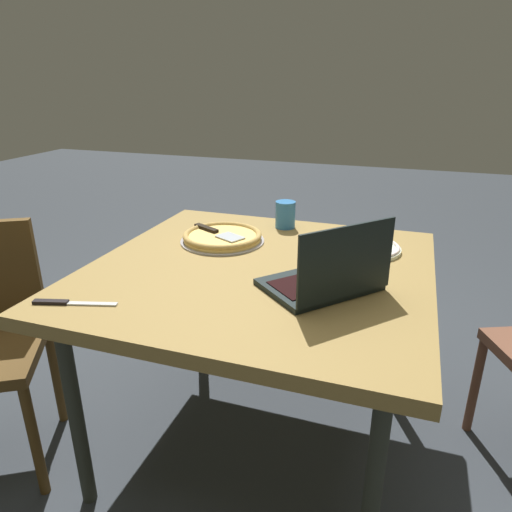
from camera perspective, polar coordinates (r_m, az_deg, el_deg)
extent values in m
plane|color=#2F343A|center=(1.95, 0.37, -21.39)|extent=(12.00, 12.00, 0.00)
cube|color=olive|center=(1.56, 0.43, -2.02)|extent=(1.10, 1.12, 0.04)
cylinder|color=#2E3229|center=(2.25, -6.91, -4.74)|extent=(0.05, 0.05, 0.68)
cylinder|color=#2E3229|center=(1.61, -21.30, -17.92)|extent=(0.05, 0.05, 0.68)
cylinder|color=#2E3229|center=(2.06, 16.56, -8.12)|extent=(0.05, 0.05, 0.68)
cylinder|color=#2E3229|center=(1.34, 14.15, -26.66)|extent=(0.05, 0.05, 0.68)
cube|color=black|center=(1.41, 7.72, -3.45)|extent=(0.40, 0.39, 0.02)
cube|color=black|center=(1.41, 7.74, -3.07)|extent=(0.31, 0.30, 0.00)
cube|color=black|center=(1.28, 11.14, -0.75)|extent=(0.25, 0.22, 0.21)
cube|color=#83C1F5|center=(1.29, 11.07, -0.72)|extent=(0.22, 0.20, 0.18)
cylinder|color=silver|center=(1.74, 13.24, 0.92)|extent=(0.26, 0.26, 0.01)
torus|color=white|center=(1.73, 13.27, 1.22)|extent=(0.25, 0.25, 0.01)
cube|color=#DCBB4F|center=(1.73, 13.29, 1.44)|extent=(0.15, 0.11, 0.02)
cube|color=tan|center=(1.80, 13.30, 2.15)|extent=(0.03, 0.10, 0.03)
cylinder|color=#9D9BA1|center=(1.79, -4.15, 1.89)|extent=(0.32, 0.32, 0.01)
cylinder|color=#E8C165|center=(1.78, -4.16, 2.28)|extent=(0.30, 0.30, 0.02)
torus|color=tan|center=(1.78, -4.17, 2.57)|extent=(0.30, 0.30, 0.02)
cube|color=#B1BAC0|center=(1.75, -3.22, 2.36)|extent=(0.11, 0.12, 0.00)
cube|color=black|center=(1.85, -6.14, 3.43)|extent=(0.08, 0.12, 0.01)
cube|color=silver|center=(1.38, -20.27, -5.53)|extent=(0.07, 0.18, 0.00)
cube|color=black|center=(1.43, -23.97, -5.20)|extent=(0.05, 0.10, 0.01)
cylinder|color=#2D6EB1|center=(1.94, 3.64, 5.11)|extent=(0.08, 0.08, 0.11)
cylinder|color=#3B2518|center=(1.93, 3.66, 6.00)|extent=(0.07, 0.07, 0.01)
cylinder|color=brown|center=(2.04, 25.38, -14.27)|extent=(0.03, 0.03, 0.41)
cylinder|color=#513818|center=(1.77, -25.60, -19.90)|extent=(0.03, 0.03, 0.43)
cylinder|color=#513818|center=(2.05, -23.44, -13.32)|extent=(0.03, 0.03, 0.43)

